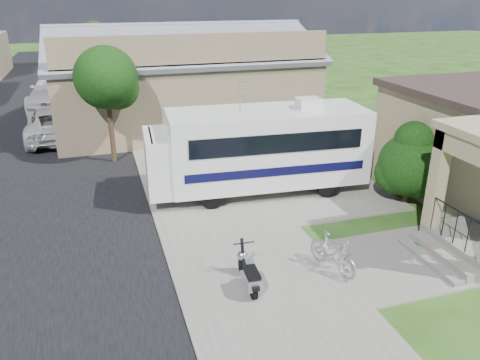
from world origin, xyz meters
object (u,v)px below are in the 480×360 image
object	(u,v)px
motorhome	(259,147)
garden_hose	(421,246)
shrub	(411,162)
bicycle	(332,255)
pickup_truck	(54,123)
scooter	(249,274)
van	(58,90)

from	to	relation	value
motorhome	garden_hose	distance (m)	5.93
motorhome	shrub	world-z (taller)	motorhome
shrub	bicycle	distance (m)	5.31
motorhome	pickup_truck	bearing A→B (deg)	132.27
scooter	pickup_truck	xyz separation A→B (m)	(-4.85, 14.18, 0.31)
scooter	van	bearing A→B (deg)	106.52
shrub	bicycle	size ratio (longest dim) A/B	1.75
pickup_truck	van	bearing A→B (deg)	-91.87
pickup_truck	garden_hose	size ratio (longest dim) A/B	14.64
shrub	scooter	xyz separation A→B (m)	(-6.46, -3.12, -0.96)
scooter	pickup_truck	bearing A→B (deg)	112.15
garden_hose	motorhome	bearing A→B (deg)	120.13
garden_hose	van	bearing A→B (deg)	115.70
bicycle	garden_hose	bearing A→B (deg)	-11.47
scooter	garden_hose	distance (m)	5.03
motorhome	van	bearing A→B (deg)	118.24
garden_hose	pickup_truck	bearing A→B (deg)	125.52
pickup_truck	shrub	bearing A→B (deg)	132.81
motorhome	van	distance (m)	17.28
scooter	bicycle	bearing A→B (deg)	6.50
scooter	garden_hose	size ratio (longest dim) A/B	3.97
motorhome	garden_hose	world-z (taller)	motorhome
shrub	garden_hose	xyz separation A→B (m)	(-1.46, -2.74, -1.31)
shrub	bicycle	xyz separation A→B (m)	(-4.28, -3.00, -0.92)
scooter	pickup_truck	distance (m)	14.99
bicycle	shrub	bearing A→B (deg)	18.35
scooter	shrub	bearing A→B (deg)	29.08
bicycle	van	xyz separation A→B (m)	(-7.14, 20.97, 0.49)
bicycle	van	distance (m)	22.15
van	garden_hose	xyz separation A→B (m)	(9.97, -20.71, -0.88)
garden_hose	scooter	bearing A→B (deg)	-175.67
motorhome	shrub	bearing A→B (deg)	-23.05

